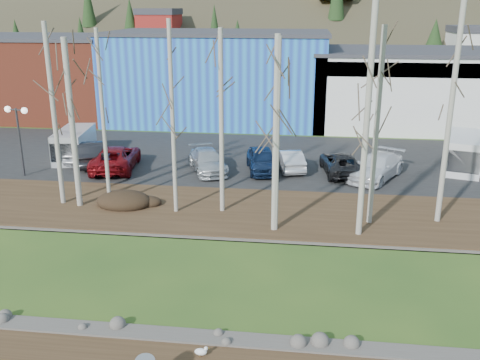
# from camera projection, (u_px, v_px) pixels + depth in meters

# --- Properties ---
(dirt_strip) EXTENTS (80.00, 1.80, 0.03)m
(dirt_strip) POSITION_uv_depth(u_px,v_px,m) (217.00, 359.00, 16.64)
(dirt_strip) COLOR #382616
(dirt_strip) RESTS_ON ground
(near_bank_rocks) EXTENTS (80.00, 0.80, 0.50)m
(near_bank_rocks) POSITION_uv_depth(u_px,v_px,m) (222.00, 340.00, 17.58)
(near_bank_rocks) COLOR #47423D
(near_bank_rocks) RESTS_ON ground
(river) EXTENTS (80.00, 8.00, 0.90)m
(river) POSITION_uv_depth(u_px,v_px,m) (238.00, 280.00, 21.45)
(river) COLOR black
(river) RESTS_ON ground
(far_bank_rocks) EXTENTS (80.00, 0.80, 0.46)m
(far_bank_rocks) POSITION_uv_depth(u_px,v_px,m) (250.00, 238.00, 25.32)
(far_bank_rocks) COLOR #47423D
(far_bank_rocks) RESTS_ON ground
(far_bank) EXTENTS (80.00, 7.00, 0.15)m
(far_bank) POSITION_uv_depth(u_px,v_px,m) (256.00, 212.00, 28.32)
(far_bank) COLOR #382616
(far_bank) RESTS_ON ground
(parking_lot) EXTENTS (80.00, 14.00, 0.14)m
(parking_lot) POSITION_uv_depth(u_px,v_px,m) (271.00, 159.00, 38.22)
(parking_lot) COLOR black
(parking_lot) RESTS_ON ground
(building_brick) EXTENTS (16.32, 12.24, 7.80)m
(building_brick) POSITION_uv_depth(u_px,v_px,m) (41.00, 76.00, 53.13)
(building_brick) COLOR #943A25
(building_brick) RESTS_ON ground
(building_blue) EXTENTS (20.40, 12.24, 8.30)m
(building_blue) POSITION_uv_depth(u_px,v_px,m) (219.00, 76.00, 50.89)
(building_blue) COLOR #2145AB
(building_blue) RESTS_ON ground
(building_white) EXTENTS (18.36, 12.24, 6.80)m
(building_white) POSITION_uv_depth(u_px,v_px,m) (413.00, 87.00, 48.94)
(building_white) COLOR silver
(building_white) RESTS_ON ground
(seagull) EXTENTS (0.47, 0.22, 0.34)m
(seagull) POSITION_uv_depth(u_px,v_px,m) (201.00, 351.00, 16.70)
(seagull) COLOR gold
(seagull) RESTS_ON ground
(dirt_mound) EXTENTS (3.02, 2.13, 0.59)m
(dirt_mound) POSITION_uv_depth(u_px,v_px,m) (124.00, 200.00, 29.01)
(dirt_mound) COLOR black
(dirt_mound) RESTS_ON far_bank
(birch_0) EXTENTS (0.25, 0.25, 9.63)m
(birch_0) POSITION_uv_depth(u_px,v_px,m) (54.00, 116.00, 28.04)
(birch_0) COLOR #BAB7A8
(birch_0) RESTS_ON far_bank
(birch_1) EXTENTS (0.20, 0.20, 9.32)m
(birch_1) POSITION_uv_depth(u_px,v_px,m) (103.00, 120.00, 27.83)
(birch_1) COLOR #BAB7A8
(birch_1) RESTS_ON far_bank
(birch_2) EXTENTS (0.30, 0.30, 8.89)m
(birch_2) POSITION_uv_depth(u_px,v_px,m) (72.00, 125.00, 27.76)
(birch_2) COLOR #BAB7A8
(birch_2) RESTS_ON far_bank
(birch_3) EXTENTS (0.21, 0.21, 9.78)m
(birch_3) POSITION_uv_depth(u_px,v_px,m) (173.00, 120.00, 26.76)
(birch_3) COLOR #BAB7A8
(birch_3) RESTS_ON far_bank
(birch_4) EXTENTS (0.27, 0.27, 9.20)m
(birch_4) POSITION_uv_depth(u_px,v_px,m) (276.00, 137.00, 24.55)
(birch_4) COLOR #BAB7A8
(birch_4) RESTS_ON far_bank
(birch_5) EXTENTS (0.24, 0.24, 9.36)m
(birch_5) POSITION_uv_depth(u_px,v_px,m) (221.00, 124.00, 26.93)
(birch_5) COLOR #BAB7A8
(birch_5) RESTS_ON far_bank
(birch_6) EXTENTS (0.21, 0.21, 9.11)m
(birch_6) POSITION_uv_depth(u_px,v_px,m) (277.00, 138.00, 24.56)
(birch_6) COLOR #BAB7A8
(birch_6) RESTS_ON far_bank
(birch_7) EXTENTS (0.28, 0.28, 10.77)m
(birch_7) POSITION_uv_depth(u_px,v_px,m) (367.00, 123.00, 23.79)
(birch_7) COLOR #BAB7A8
(birch_7) RESTS_ON far_bank
(birch_8) EXTENTS (0.26, 0.26, 9.55)m
(birch_8) POSITION_uv_depth(u_px,v_px,m) (376.00, 129.00, 25.37)
(birch_8) COLOR #BAB7A8
(birch_8) RESTS_ON far_bank
(birch_9) EXTENTS (0.26, 0.26, 11.88)m
(birch_9) POSITION_uv_depth(u_px,v_px,m) (451.00, 104.00, 25.16)
(birch_9) COLOR #BAB7A8
(birch_9) RESTS_ON far_bank
(street_lamp) EXTENTS (1.66, 0.71, 4.44)m
(street_lamp) POSITION_uv_depth(u_px,v_px,m) (17.00, 122.00, 33.18)
(street_lamp) COLOR #262628
(street_lamp) RESTS_ON parking_lot
(car_0) EXTENTS (2.06, 4.54, 1.51)m
(car_0) POSITION_uv_depth(u_px,v_px,m) (84.00, 150.00, 37.32)
(car_0) COLOR silver
(car_0) RESTS_ON parking_lot
(car_1) EXTENTS (3.49, 5.17, 1.61)m
(car_1) POSITION_uv_depth(u_px,v_px,m) (91.00, 153.00, 36.53)
(car_1) COLOR #232226
(car_1) RESTS_ON parking_lot
(car_2) EXTENTS (3.38, 5.98, 1.58)m
(car_2) POSITION_uv_depth(u_px,v_px,m) (116.00, 158.00, 35.37)
(car_2) COLOR maroon
(car_2) RESTS_ON parking_lot
(car_3) EXTENTS (3.66, 5.18, 1.39)m
(car_3) POSITION_uv_depth(u_px,v_px,m) (208.00, 161.00, 34.95)
(car_3) COLOR #AEB3B7
(car_3) RESTS_ON parking_lot
(car_4) EXTENTS (2.70, 4.82, 1.55)m
(car_4) POSITION_uv_depth(u_px,v_px,m) (262.00, 160.00, 34.93)
(car_4) COLOR #152749
(car_4) RESTS_ON parking_lot
(car_5) EXTENTS (2.38, 4.32, 1.35)m
(car_5) POSITION_uv_depth(u_px,v_px,m) (289.00, 160.00, 35.31)
(car_5) COLOR silver
(car_5) RESTS_ON parking_lot
(car_6) EXTENTS (2.93, 5.19, 1.37)m
(car_6) POSITION_uv_depth(u_px,v_px,m) (341.00, 163.00, 34.45)
(car_6) COLOR black
(car_6) RESTS_ON parking_lot
(car_7) EXTENTS (4.38, 5.64, 1.53)m
(car_7) POSITION_uv_depth(u_px,v_px,m) (376.00, 167.00, 33.44)
(car_7) COLOR white
(car_7) RESTS_ON parking_lot
(van_white) EXTENTS (3.50, 5.56, 2.26)m
(van_white) POSITION_uv_depth(u_px,v_px,m) (464.00, 153.00, 35.17)
(van_white) COLOR white
(van_white) RESTS_ON parking_lot
(van_grey) EXTENTS (2.63, 4.99, 2.08)m
(van_grey) POSITION_uv_depth(u_px,v_px,m) (74.00, 145.00, 37.58)
(van_grey) COLOR silver
(van_grey) RESTS_ON parking_lot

